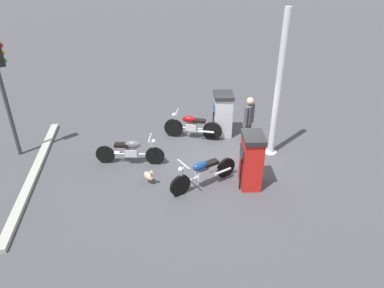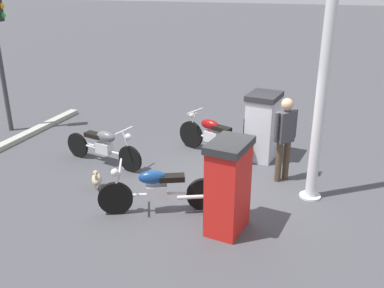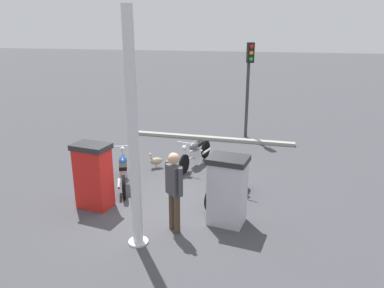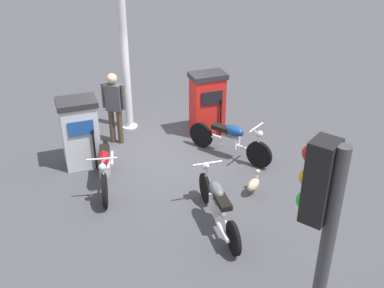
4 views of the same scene
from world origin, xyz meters
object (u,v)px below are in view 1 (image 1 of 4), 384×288
object	(u,v)px
motorcycle_near_pump	(192,126)
motorcycle_far_pump	(203,172)
attendant_person	(249,119)
roadside_traffic_light	(3,80)
fuel_pump_near	(223,114)
wandering_duck	(149,176)
canopy_support_pole	(278,90)
motorcycle_extra	(131,151)
fuel_pump_far	(251,160)

from	to	relation	value
motorcycle_near_pump	motorcycle_far_pump	distance (m)	2.87
attendant_person	motorcycle_near_pump	bearing A→B (deg)	-26.69
motorcycle_far_pump	roadside_traffic_light	size ratio (longest dim) A/B	0.56
attendant_person	roadside_traffic_light	xyz separation A→B (m)	(7.32, -0.74, 1.46)
fuel_pump_near	motorcycle_near_pump	world-z (taller)	fuel_pump_near
wandering_duck	fuel_pump_near	bearing A→B (deg)	-136.71
canopy_support_pole	motorcycle_extra	bearing A→B (deg)	-1.29
wandering_duck	roadside_traffic_light	world-z (taller)	roadside_traffic_light
motorcycle_far_pump	wandering_duck	xyz separation A→B (m)	(1.47, -0.40, -0.21)
motorcycle_far_pump	motorcycle_extra	distance (m)	2.46
motorcycle_near_pump	wandering_duck	bearing A→B (deg)	56.15
motorcycle_far_pump	attendant_person	distance (m)	2.81
motorcycle_far_pump	motorcycle_extra	xyz separation A→B (m)	(1.93, -1.52, 0.01)
attendant_person	fuel_pump_far	bearing A→B (deg)	74.24
fuel_pump_near	motorcycle_extra	world-z (taller)	fuel_pump_near
fuel_pump_near	attendant_person	size ratio (longest dim) A/B	0.88
motorcycle_near_pump	motorcycle_far_pump	bearing A→B (deg)	86.45
fuel_pump_near	wandering_duck	bearing A→B (deg)	43.29
fuel_pump_far	motorcycle_extra	size ratio (longest dim) A/B	0.75
motorcycle_far_pump	motorcycle_extra	bearing A→B (deg)	-38.22
motorcycle_far_pump	fuel_pump_near	bearing A→B (deg)	-113.25
roadside_traffic_light	attendant_person	bearing A→B (deg)	174.19
fuel_pump_near	roadside_traffic_light	distance (m)	6.92
wandering_duck	attendant_person	bearing A→B (deg)	-154.69
motorcycle_far_pump	roadside_traffic_light	distance (m)	6.40
fuel_pump_far	wandering_duck	world-z (taller)	fuel_pump_far
fuel_pump_near	wandering_duck	distance (m)	3.84
attendant_person	motorcycle_far_pump	bearing A→B (deg)	46.43
fuel_pump_near	motorcycle_near_pump	size ratio (longest dim) A/B	0.79
roadside_traffic_light	fuel_pump_far	bearing A→B (deg)	156.65
fuel_pump_far	motorcycle_near_pump	distance (m)	3.23
fuel_pump_far	wandering_duck	size ratio (longest dim) A/B	3.25
fuel_pump_near	attendant_person	world-z (taller)	attendant_person
motorcycle_extra	canopy_support_pole	bearing A→B (deg)	178.71
fuel_pump_near	wandering_duck	xyz separation A→B (m)	(2.76, 2.60, -0.54)
fuel_pump_near	motorcycle_extra	size ratio (longest dim) A/B	0.73
fuel_pump_far	canopy_support_pole	world-z (taller)	canopy_support_pole
motorcycle_near_pump	motorcycle_extra	distance (m)	2.50
motorcycle_extra	canopy_support_pole	xyz separation A→B (m)	(-4.46, 0.10, 1.71)
canopy_support_pole	motorcycle_near_pump	bearing A→B (deg)	-31.53
motorcycle_extra	attendant_person	xyz separation A→B (m)	(-3.83, -0.47, 0.55)
fuel_pump_near	motorcycle_extra	distance (m)	3.56
fuel_pump_far	motorcycle_far_pump	xyz separation A→B (m)	(1.29, -0.16, -0.35)
motorcycle_near_pump	roadside_traffic_light	bearing A→B (deg)	1.24
fuel_pump_near	motorcycle_far_pump	size ratio (longest dim) A/B	0.76
fuel_pump_near	canopy_support_pole	world-z (taller)	canopy_support_pole
roadside_traffic_light	wandering_duck	bearing A→B (deg)	149.34
motorcycle_far_pump	attendant_person	size ratio (longest dim) A/B	1.15
motorcycle_far_pump	wandering_duck	distance (m)	1.54
fuel_pump_near	fuel_pump_far	size ratio (longest dim) A/B	0.97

